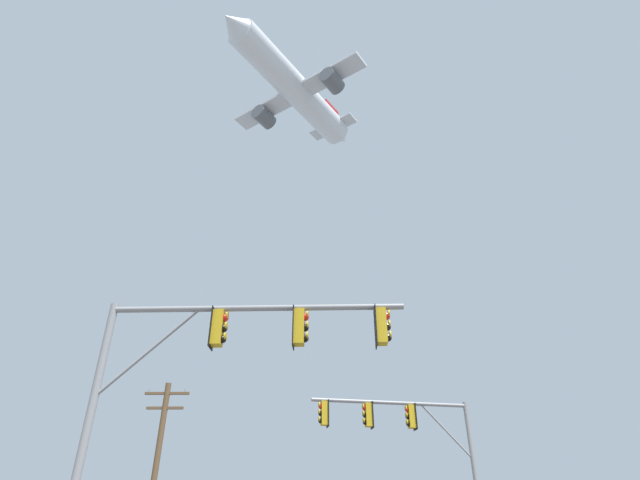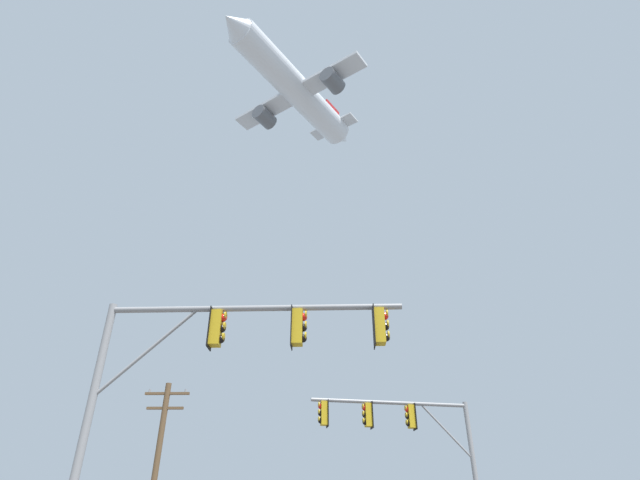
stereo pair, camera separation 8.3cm
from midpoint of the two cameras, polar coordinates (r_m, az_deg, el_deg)
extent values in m
cylinder|color=gray|center=(13.23, -25.35, -20.17)|extent=(0.20, 0.20, 6.67)
cylinder|color=gray|center=(12.94, -7.17, -7.77)|extent=(7.43, 0.29, 0.15)
cylinder|color=gray|center=(13.23, -18.93, -11.93)|extent=(2.29, 0.12, 2.24)
cube|color=gold|center=(12.65, 7.00, -9.78)|extent=(0.27, 0.32, 0.90)
cylinder|color=gold|center=(12.83, 6.86, -7.65)|extent=(0.05, 0.05, 0.12)
cube|color=black|center=(12.63, 6.36, -9.80)|extent=(0.03, 0.46, 1.04)
sphere|color=red|center=(12.76, 7.58, -8.63)|extent=(0.20, 0.20, 0.20)
cylinder|color=gold|center=(12.79, 7.86, -8.37)|extent=(0.04, 0.21, 0.21)
sphere|color=black|center=(12.66, 7.67, -9.80)|extent=(0.20, 0.20, 0.20)
cylinder|color=gold|center=(12.68, 7.95, -9.54)|extent=(0.04, 0.21, 0.21)
sphere|color=black|center=(12.56, 7.76, -11.00)|extent=(0.20, 0.20, 0.20)
cylinder|color=gold|center=(12.59, 8.04, -10.73)|extent=(0.04, 0.21, 0.21)
cube|color=gold|center=(12.63, -2.41, -9.96)|extent=(0.27, 0.32, 0.90)
cylinder|color=gold|center=(12.82, -2.36, -7.82)|extent=(0.05, 0.05, 0.12)
cube|color=black|center=(12.64, -3.06, -9.96)|extent=(0.03, 0.46, 1.04)
sphere|color=red|center=(12.72, -1.73, -8.81)|extent=(0.20, 0.20, 0.20)
cylinder|color=gold|center=(12.73, -1.43, -8.56)|extent=(0.04, 0.21, 0.21)
sphere|color=black|center=(12.62, -1.75, -10.00)|extent=(0.20, 0.20, 0.20)
cylinder|color=gold|center=(12.63, -1.44, -9.74)|extent=(0.04, 0.21, 0.21)
sphere|color=black|center=(12.52, -1.77, -11.20)|extent=(0.20, 0.20, 0.20)
cylinder|color=gold|center=(12.54, -1.46, -10.94)|extent=(0.04, 0.21, 0.21)
cube|color=gold|center=(12.94, -11.61, -9.87)|extent=(0.27, 0.32, 0.90)
cylinder|color=gold|center=(13.12, -11.39, -7.79)|extent=(0.05, 0.05, 0.12)
cube|color=black|center=(12.97, -12.23, -9.86)|extent=(0.03, 0.46, 1.04)
sphere|color=red|center=(13.00, -10.86, -8.77)|extent=(0.20, 0.20, 0.20)
cylinder|color=gold|center=(13.01, -10.55, -8.53)|extent=(0.04, 0.21, 0.21)
sphere|color=black|center=(12.90, -10.98, -9.93)|extent=(0.20, 0.20, 0.20)
cylinder|color=gold|center=(12.91, -10.67, -9.68)|extent=(0.04, 0.21, 0.21)
sphere|color=black|center=(12.81, -11.11, -11.10)|extent=(0.20, 0.20, 0.20)
cylinder|color=gold|center=(12.82, -10.79, -10.85)|extent=(0.04, 0.21, 0.21)
cylinder|color=gray|center=(21.88, 8.13, -17.94)|extent=(6.54, 1.41, 0.15)
cylinder|color=gray|center=(22.51, 14.35, -20.39)|extent=(2.02, 0.47, 2.13)
cube|color=gold|center=(21.10, 0.58, -19.22)|extent=(0.32, 0.36, 0.90)
cylinder|color=gold|center=(21.20, 0.57, -17.87)|extent=(0.05, 0.05, 0.12)
cube|color=black|center=(21.12, 0.98, -19.23)|extent=(0.11, 0.46, 1.04)
sphere|color=red|center=(21.12, 0.17, -18.49)|extent=(0.20, 0.20, 0.20)
cylinder|color=gold|center=(21.13, -0.01, -18.33)|extent=(0.08, 0.21, 0.21)
sphere|color=black|center=(21.07, 0.17, -19.24)|extent=(0.20, 0.20, 0.20)
cylinder|color=gold|center=(21.07, -0.01, -19.07)|extent=(0.08, 0.21, 0.21)
sphere|color=black|center=(21.02, 0.17, -19.99)|extent=(0.20, 0.20, 0.20)
cylinder|color=gold|center=(21.02, -0.01, -19.82)|extent=(0.08, 0.21, 0.21)
cube|color=gold|center=(21.50, 5.65, -19.30)|extent=(0.32, 0.36, 0.90)
cylinder|color=gold|center=(21.61, 5.58, -17.98)|extent=(0.05, 0.05, 0.12)
cube|color=black|center=(21.54, 6.03, -19.30)|extent=(0.11, 0.46, 1.04)
sphere|color=red|center=(21.52, 5.22, -18.60)|extent=(0.20, 0.20, 0.20)
cylinder|color=gold|center=(21.51, 5.03, -18.44)|extent=(0.08, 0.21, 0.21)
sphere|color=black|center=(21.46, 5.25, -19.33)|extent=(0.20, 0.20, 0.20)
cylinder|color=gold|center=(21.46, 5.07, -19.17)|extent=(0.08, 0.21, 0.21)
sphere|color=black|center=(21.41, 5.29, -20.06)|extent=(0.20, 0.20, 0.20)
cylinder|color=gold|center=(21.41, 5.10, -19.90)|extent=(0.08, 0.21, 0.21)
cube|color=gold|center=(22.05, 10.49, -19.25)|extent=(0.32, 0.36, 0.90)
cylinder|color=gold|center=(22.15, 10.36, -17.96)|extent=(0.05, 0.05, 0.12)
cube|color=black|center=(22.10, 10.85, -19.24)|extent=(0.11, 0.46, 1.04)
sphere|color=red|center=(22.06, 10.05, -18.57)|extent=(0.20, 0.20, 0.20)
cylinder|color=gold|center=(22.05, 9.87, -18.42)|extent=(0.08, 0.21, 0.21)
sphere|color=black|center=(22.00, 10.12, -19.28)|extent=(0.20, 0.20, 0.20)
cylinder|color=gold|center=(21.99, 9.93, -19.13)|extent=(0.08, 0.21, 0.21)
sphere|color=black|center=(21.95, 10.19, -20.00)|extent=(0.20, 0.20, 0.20)
cylinder|color=gold|center=(21.94, 10.00, -19.85)|extent=(0.08, 0.21, 0.21)
cylinder|color=brown|center=(26.33, -18.21, -23.81)|extent=(0.28, 0.28, 8.00)
cube|color=brown|center=(26.88, -16.98, -16.45)|extent=(2.20, 0.12, 0.12)
cube|color=brown|center=(26.74, -17.21, -17.89)|extent=(1.80, 0.12, 0.12)
cylinder|color=gray|center=(27.19, -18.82, -16.04)|extent=(0.10, 0.10, 0.18)
cylinder|color=gray|center=(26.66, -15.02, -16.34)|extent=(0.10, 0.10, 0.18)
cylinder|color=white|center=(64.46, -2.89, 16.98)|extent=(13.93, 18.35, 3.51)
cone|color=white|center=(59.40, -9.87, 23.19)|extent=(4.11, 3.86, 3.34)
cone|color=white|center=(70.80, 2.55, 11.66)|extent=(3.70, 3.49, 2.98)
cube|color=silver|center=(64.36, -2.59, 16.37)|extent=(16.83, 12.40, 0.39)
cylinder|color=#595B60|center=(61.53, 1.47, 17.73)|extent=(3.11, 3.29, 1.97)
cylinder|color=#595B60|center=(66.02, -6.34, 13.78)|extent=(3.11, 3.29, 1.97)
cube|color=#B21E1E|center=(70.72, 1.48, 13.89)|extent=(1.93, 2.70, 4.17)
cube|color=silver|center=(69.72, 1.60, 12.81)|extent=(6.57, 5.31, 0.22)
camera|label=1|loc=(0.04, -89.92, -0.05)|focal=27.98mm
camera|label=2|loc=(0.04, 90.08, 0.05)|focal=27.98mm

